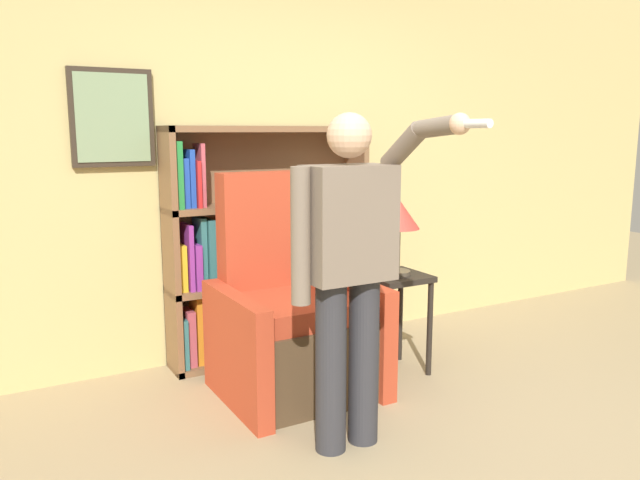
{
  "coord_description": "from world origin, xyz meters",
  "views": [
    {
      "loc": [
        -1.92,
        -1.95,
        1.55
      ],
      "look_at": [
        -0.34,
        0.84,
        0.98
      ],
      "focal_mm": 35.0,
      "sensor_mm": 36.0,
      "label": 1
    }
  ],
  "objects_px": {
    "bookcase": "(250,250)",
    "table_lamp": "(397,217)",
    "side_table": "(396,296)",
    "armchair": "(292,324)",
    "person_standing": "(349,263)"
  },
  "relations": [
    {
      "from": "bookcase",
      "to": "table_lamp",
      "type": "height_order",
      "value": "bookcase"
    },
    {
      "from": "bookcase",
      "to": "side_table",
      "type": "xyz_separation_m",
      "value": [
        0.7,
        -0.7,
        -0.25
      ]
    },
    {
      "from": "armchair",
      "to": "person_standing",
      "type": "height_order",
      "value": "person_standing"
    },
    {
      "from": "bookcase",
      "to": "armchair",
      "type": "relative_size",
      "value": 1.21
    },
    {
      "from": "person_standing",
      "to": "bookcase",
      "type": "bearing_deg",
      "value": 86.67
    },
    {
      "from": "person_standing",
      "to": "table_lamp",
      "type": "xyz_separation_m",
      "value": [
        0.78,
        0.68,
        0.08
      ]
    },
    {
      "from": "bookcase",
      "to": "side_table",
      "type": "distance_m",
      "value": 1.03
    },
    {
      "from": "person_standing",
      "to": "table_lamp",
      "type": "relative_size",
      "value": 3.32
    },
    {
      "from": "armchair",
      "to": "table_lamp",
      "type": "relative_size",
      "value": 2.65
    },
    {
      "from": "bookcase",
      "to": "armchair",
      "type": "distance_m",
      "value": 0.72
    },
    {
      "from": "table_lamp",
      "to": "person_standing",
      "type": "bearing_deg",
      "value": -138.95
    },
    {
      "from": "bookcase",
      "to": "person_standing",
      "type": "relative_size",
      "value": 0.97
    },
    {
      "from": "armchair",
      "to": "person_standing",
      "type": "xyz_separation_m",
      "value": [
        -0.08,
        -0.76,
        0.52
      ]
    },
    {
      "from": "person_standing",
      "to": "armchair",
      "type": "bearing_deg",
      "value": 84.21
    },
    {
      "from": "person_standing",
      "to": "side_table",
      "type": "height_order",
      "value": "person_standing"
    }
  ]
}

